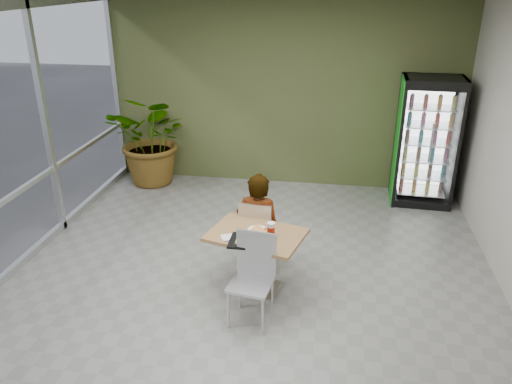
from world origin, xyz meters
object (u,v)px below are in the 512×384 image
chair_near (254,270)px  soda_cup (271,229)px  potted_plant (154,139)px  seated_woman (258,232)px  chair_far (257,229)px  cafeteria_tray (251,242)px  beverage_fridge (426,142)px  dining_table (256,249)px

chair_near → soda_cup: (0.12, 0.48, 0.25)m
chair_near → potted_plant: (-2.36, 3.52, 0.24)m
chair_near → seated_woman: 1.05m
seated_woman → chair_far: bearing=84.2°
seated_woman → potted_plant: potted_plant is taller
cafeteria_tray → potted_plant: bearing=125.2°
chair_far → chair_near: (0.12, -0.99, 0.04)m
soda_cup → beverage_fridge: size_ratio=0.08×
soda_cup → beverage_fridge: bearing=54.8°
dining_table → chair_far: chair_far is taller
seated_woman → potted_plant: 3.36m
chair_far → soda_cup: chair_far is taller
chair_far → chair_near: chair_near is taller
chair_far → seated_woman: 0.08m
chair_far → beverage_fridge: bearing=-128.1°
dining_table → chair_near: bearing=-84.1°
chair_far → beverage_fridge: beverage_fridge is taller
chair_far → beverage_fridge: 3.43m
chair_near → dining_table: bearing=103.8°
chair_far → chair_near: bearing=102.7°
dining_table → beverage_fridge: (2.27, 2.94, 0.49)m
cafeteria_tray → beverage_fridge: bearing=54.2°
cafeteria_tray → chair_far: bearing=94.1°
dining_table → cafeteria_tray: (-0.02, -0.23, 0.23)m
soda_cup → dining_table: bearing=169.6°
chair_far → potted_plant: size_ratio=0.57×
cafeteria_tray → beverage_fridge: 3.92m
chair_far → seated_woman: size_ratio=0.59×
seated_woman → cafeteria_tray: 0.81m
chair_far → dining_table: bearing=104.0°
seated_woman → potted_plant: bearing=-42.3°
seated_woman → cafeteria_tray: (0.04, -0.76, 0.28)m
dining_table → chair_near: chair_near is taller
chair_far → seated_woman: bearing=-95.8°
cafeteria_tray → potted_plant: size_ratio=0.29×
seated_woman → soda_cup: size_ratio=9.54×
dining_table → beverage_fridge: 3.75m
potted_plant → dining_table: bearing=-52.6°
chair_near → soda_cup: size_ratio=6.01×
chair_near → cafeteria_tray: chair_near is taller
soda_cup → cafeteria_tray: soda_cup is taller
dining_table → soda_cup: soda_cup is taller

